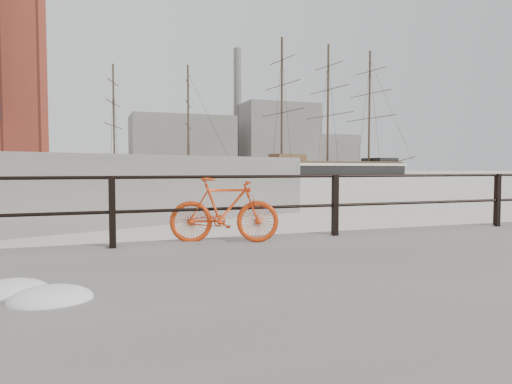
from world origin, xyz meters
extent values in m
plane|color=white|center=(0.00, 0.00, 0.00)|extent=(400.00, 400.00, 0.00)
imported|color=red|center=(-5.42, -0.25, 0.84)|extent=(1.61, 0.68, 0.97)
ellipsoid|color=white|center=(-7.60, -2.60, 0.47)|extent=(0.69, 0.54, 0.25)
ellipsoid|color=white|center=(-7.96, -2.22, 0.47)|extent=(0.66, 0.52, 0.23)
cube|color=gray|center=(20.00, 140.00, 9.00)|extent=(32.00, 18.00, 18.00)
cube|color=gray|center=(55.00, 145.00, 12.00)|extent=(26.00, 20.00, 24.00)
cube|color=gray|center=(78.00, 150.00, 7.00)|extent=(20.00, 16.00, 14.00)
cylinder|color=gray|center=(42.00, 150.00, 22.00)|extent=(2.80, 2.80, 44.00)
camera|label=1|loc=(-7.25, -6.74, 1.46)|focal=32.00mm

